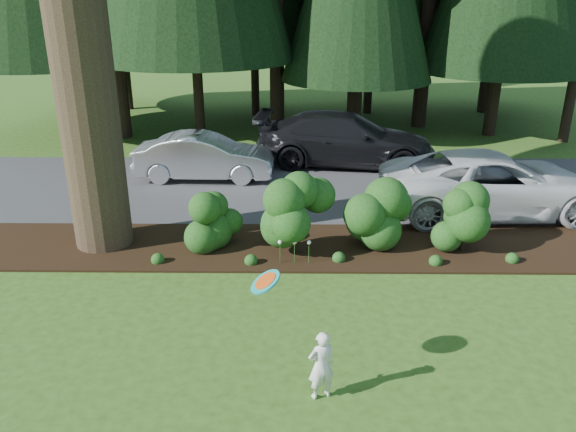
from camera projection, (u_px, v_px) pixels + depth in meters
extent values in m
plane|color=#314F16|center=(312.00, 328.00, 9.56)|extent=(80.00, 80.00, 0.00)
cube|color=black|center=(308.00, 247.00, 12.57)|extent=(16.00, 2.50, 0.05)
cube|color=#38383A|center=(305.00, 186.00, 16.52)|extent=(22.00, 6.00, 0.03)
sphere|color=#1E4515|center=(217.00, 221.00, 12.31)|extent=(1.08, 1.08, 1.08)
cylinder|color=black|center=(218.00, 242.00, 12.50)|extent=(0.08, 0.08, 0.30)
sphere|color=#1E4515|center=(299.00, 213.00, 12.00)|extent=(1.35, 1.35, 1.35)
cylinder|color=black|center=(299.00, 246.00, 12.29)|extent=(0.08, 0.08, 0.30)
sphere|color=#1E4515|center=(381.00, 213.00, 12.30)|extent=(1.26, 1.26, 1.26)
cylinder|color=black|center=(379.00, 241.00, 12.55)|extent=(0.08, 0.08, 0.30)
sphere|color=#1E4515|center=(465.00, 221.00, 12.14)|extent=(1.17, 1.17, 1.17)
cylinder|color=black|center=(462.00, 245.00, 12.35)|extent=(0.08, 0.08, 0.30)
cylinder|color=#1E4515|center=(280.00, 254.00, 11.70)|extent=(0.01, 0.01, 0.50)
sphere|color=white|center=(280.00, 242.00, 11.60)|extent=(0.09, 0.09, 0.09)
cylinder|color=#1E4515|center=(294.00, 254.00, 11.70)|extent=(0.01, 0.01, 0.50)
sphere|color=white|center=(294.00, 242.00, 11.60)|extent=(0.09, 0.09, 0.09)
cylinder|color=#1E4515|center=(309.00, 254.00, 11.70)|extent=(0.01, 0.01, 0.50)
sphere|color=white|center=(309.00, 242.00, 11.60)|extent=(0.09, 0.09, 0.09)
cylinder|color=black|center=(48.00, 5.00, 20.84)|extent=(0.50, 0.50, 9.80)
cylinder|color=black|center=(120.00, 14.00, 21.41)|extent=(0.50, 0.50, 9.10)
cylinder|color=black|center=(276.00, 20.00, 20.49)|extent=(0.50, 0.50, 8.75)
cylinder|color=black|center=(429.00, 9.00, 22.15)|extent=(0.50, 0.50, 9.45)
cylinder|color=black|center=(551.00, 4.00, 22.50)|extent=(0.50, 0.50, 9.80)
imported|color=silver|center=(204.00, 157.00, 16.92)|extent=(4.17, 1.52, 1.37)
imported|color=silver|center=(494.00, 183.00, 14.24)|extent=(5.78, 2.87, 1.58)
imported|color=black|center=(345.00, 139.00, 18.32)|extent=(6.03, 2.98, 1.68)
imported|color=white|center=(321.00, 365.00, 7.75)|extent=(0.45, 0.38, 1.06)
cylinder|color=teal|center=(265.00, 282.00, 7.45)|extent=(0.43, 0.45, 0.30)
cylinder|color=#E44E13|center=(265.00, 281.00, 7.44)|extent=(0.30, 0.32, 0.21)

